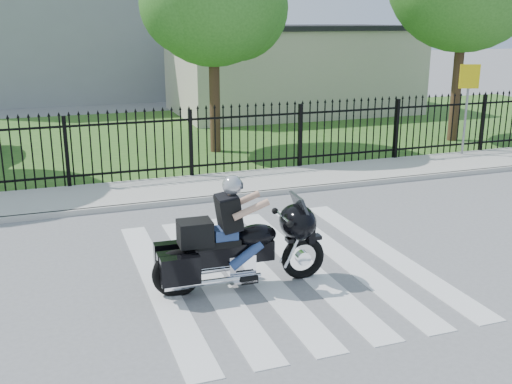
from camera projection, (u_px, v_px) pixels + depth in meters
name	position (u px, v px, depth m)	size (l,w,h in m)	color
ground	(280.00, 267.00, 9.90)	(120.00, 120.00, 0.00)	slate
crosswalk	(280.00, 267.00, 9.90)	(5.00, 5.50, 0.01)	silver
sidewalk	(202.00, 187.00, 14.40)	(40.00, 2.00, 0.12)	#ADAAA3
curb	(213.00, 198.00, 13.50)	(40.00, 0.12, 0.12)	#ADAAA3
grass_strip	(150.00, 137.00, 20.74)	(40.00, 12.00, 0.02)	#29591E
iron_fence	(191.00, 145.00, 15.07)	(26.00, 0.04, 1.80)	black
building_low	(291.00, 71.00, 26.15)	(10.00, 6.00, 3.50)	#B5AD96
building_low_roof	(292.00, 28.00, 25.64)	(10.20, 6.20, 0.20)	black
motorcycle_rider	(236.00, 241.00, 8.99)	(2.74, 0.86, 1.81)	black
traffic_sign	(468.00, 91.00, 17.13)	(0.54, 0.25, 2.61)	gray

